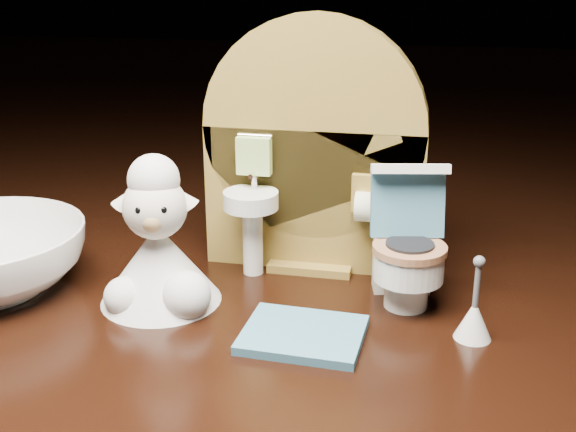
# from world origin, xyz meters

# --- Properties ---
(backdrop_panel) EXTENTS (0.13, 0.05, 0.15)m
(backdrop_panel) POSITION_xyz_m (-0.00, 0.06, 0.07)
(backdrop_panel) COLOR olive
(backdrop_panel) RESTS_ON ground
(toy_toilet) EXTENTS (0.04, 0.05, 0.08)m
(toy_toilet) POSITION_xyz_m (0.06, 0.03, 0.03)
(toy_toilet) COLOR white
(toy_toilet) RESTS_ON ground
(bath_mat) EXTENTS (0.06, 0.05, 0.00)m
(bath_mat) POSITION_xyz_m (0.01, -0.03, 0.00)
(bath_mat) COLOR teal
(bath_mat) RESTS_ON ground
(toilet_brush) EXTENTS (0.02, 0.02, 0.04)m
(toilet_brush) POSITION_xyz_m (0.09, -0.01, 0.01)
(toilet_brush) COLOR white
(toilet_brush) RESTS_ON ground
(plush_lamb) EXTENTS (0.07, 0.07, 0.09)m
(plush_lamb) POSITION_xyz_m (-0.07, -0.00, 0.03)
(plush_lamb) COLOR silver
(plush_lamb) RESTS_ON ground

